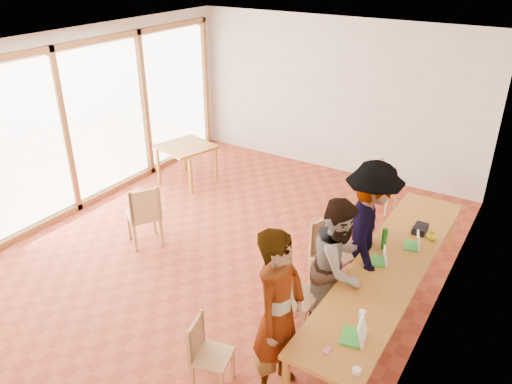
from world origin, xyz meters
TOP-DOWN VIEW (x-y plane):
  - ground at (0.00, 0.00)m, footprint 8.00×8.00m
  - wall_back at (0.00, 4.00)m, footprint 6.00×0.10m
  - wall_right at (3.00, 0.00)m, footprint 0.10×8.00m
  - window_wall at (-2.96, 0.00)m, footprint 0.10×8.00m
  - ceiling at (0.00, 0.00)m, footprint 6.00×8.00m
  - communal_table at (2.50, 0.19)m, footprint 0.80×4.00m
  - side_table at (-2.05, 1.92)m, footprint 0.90×0.90m
  - chair_near at (1.27, -1.88)m, footprint 0.46×0.46m
  - chair_mid at (1.57, -0.65)m, footprint 0.48×0.48m
  - chair_far at (1.59, 0.37)m, footprint 0.55×0.55m
  - chair_empty at (1.44, 2.83)m, footprint 0.46×0.46m
  - chair_spare at (-1.11, -0.22)m, footprint 0.64×0.64m
  - person_near at (1.93, -1.51)m, footprint 0.46×0.70m
  - person_mid at (2.05, -0.34)m, footprint 0.66×0.85m
  - person_far at (2.12, 0.45)m, footprint 1.07×1.38m
  - laptop_near at (2.63, -1.22)m, footprint 0.28×0.31m
  - laptop_mid at (2.40, 0.15)m, footprint 0.25×0.27m
  - laptop_far at (2.63, 0.70)m, footprint 0.26×0.28m
  - yellow_mug at (2.77, 0.99)m, footprint 0.15×0.15m
  - green_bottle at (2.31, 0.46)m, footprint 0.07×0.07m
  - clear_glass at (2.56, -0.91)m, footprint 0.07×0.07m
  - condiment_cup at (2.80, -1.63)m, footprint 0.08×0.08m
  - pink_phone at (2.46, -1.51)m, footprint 0.05×0.10m
  - black_pouch at (2.59, 1.11)m, footprint 0.16×0.26m

SIDE VIEW (x-z plane):
  - ground at x=0.00m, z-range 0.00..0.00m
  - chair_near at x=1.27m, z-range 0.28..0.71m
  - chair_empty at x=1.44m, z-range 0.30..0.76m
  - chair_far at x=1.59m, z-range 0.34..0.85m
  - chair_spare at x=-1.11m, z-range 0.35..0.88m
  - chair_mid at x=1.57m, z-range 0.36..0.90m
  - side_table at x=-2.05m, z-range 0.29..1.04m
  - communal_table at x=2.50m, z-range 0.33..1.08m
  - pink_phone at x=2.46m, z-range 0.75..0.76m
  - condiment_cup at x=2.80m, z-range 0.75..0.81m
  - clear_glass at x=2.56m, z-range 0.75..0.84m
  - black_pouch at x=2.59m, z-range 0.75..0.84m
  - yellow_mug at x=2.77m, z-range 0.75..0.85m
  - laptop_mid at x=2.40m, z-range 0.71..0.90m
  - laptop_far at x=2.63m, z-range 0.71..0.91m
  - laptop_near at x=2.63m, z-range 0.70..0.93m
  - person_mid at x=2.05m, z-range 0.00..1.72m
  - green_bottle at x=2.31m, z-range 0.75..1.03m
  - person_far at x=2.12m, z-range 0.00..1.88m
  - person_near at x=1.93m, z-range 0.00..1.89m
  - wall_back at x=0.00m, z-range 0.00..3.00m
  - wall_right at x=3.00m, z-range 0.00..3.00m
  - window_wall at x=-2.96m, z-range 0.00..3.00m
  - ceiling at x=0.00m, z-range 3.00..3.04m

